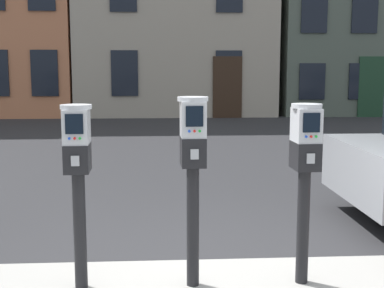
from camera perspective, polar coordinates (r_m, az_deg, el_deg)
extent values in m
plane|color=#28282B|center=(4.30, 2.27, -15.12)|extent=(160.00, 160.00, 0.00)
cylinder|color=black|center=(3.84, -12.11, -9.20)|extent=(0.09, 0.09, 0.85)
cube|color=black|center=(3.72, -12.36, -1.47)|extent=(0.18, 0.24, 0.20)
cube|color=#A5A8AD|center=(3.60, -12.60, -1.81)|extent=(0.06, 0.01, 0.07)
cube|color=#B7BABF|center=(3.69, -12.46, 1.88)|extent=(0.18, 0.23, 0.24)
cube|color=black|center=(3.57, -12.71, 2.13)|extent=(0.12, 0.01, 0.13)
cylinder|color=blue|center=(3.58, -13.22, 0.59)|extent=(0.02, 0.01, 0.02)
cylinder|color=red|center=(3.58, -12.67, 0.60)|extent=(0.02, 0.01, 0.02)
cylinder|color=green|center=(3.57, -12.11, 0.61)|extent=(0.02, 0.01, 0.02)
cylinder|color=#B7BABF|center=(3.68, -12.53, 3.98)|extent=(0.22, 0.22, 0.03)
cylinder|color=black|center=(3.80, 0.09, -8.94)|extent=(0.09, 0.09, 0.88)
cube|color=black|center=(3.67, 0.10, -0.81)|extent=(0.18, 0.24, 0.20)
cube|color=#A5A8AD|center=(3.55, 0.28, -1.13)|extent=(0.06, 0.01, 0.07)
cube|color=#B7BABF|center=(3.65, 0.10, 2.73)|extent=(0.18, 0.23, 0.25)
cube|color=black|center=(3.53, 0.27, 3.03)|extent=(0.12, 0.01, 0.14)
cylinder|color=blue|center=(3.53, -0.29, 1.40)|extent=(0.02, 0.01, 0.02)
cylinder|color=red|center=(3.53, 0.27, 1.41)|extent=(0.02, 0.01, 0.02)
cylinder|color=green|center=(3.54, 0.84, 1.42)|extent=(0.02, 0.01, 0.02)
cylinder|color=#B7BABF|center=(3.63, 0.10, 4.93)|extent=(0.22, 0.22, 0.03)
cylinder|color=black|center=(3.93, 11.99, -8.77)|extent=(0.09, 0.09, 0.85)
cube|color=black|center=(3.82, 12.22, -1.23)|extent=(0.18, 0.24, 0.20)
cube|color=#A5A8AD|center=(3.70, 12.80, -1.55)|extent=(0.06, 0.01, 0.07)
cube|color=#B7BABF|center=(3.79, 12.32, 2.03)|extent=(0.18, 0.23, 0.24)
cube|color=black|center=(3.67, 12.89, 2.28)|extent=(0.12, 0.01, 0.13)
cylinder|color=blue|center=(3.67, 12.33, 0.78)|extent=(0.02, 0.01, 0.02)
cylinder|color=red|center=(3.68, 12.85, 0.79)|extent=(0.02, 0.01, 0.02)
cylinder|color=green|center=(3.69, 13.37, 0.79)|extent=(0.02, 0.01, 0.02)
cylinder|color=#B7BABF|center=(3.77, 12.39, 4.08)|extent=(0.22, 0.22, 0.03)
cylinder|color=black|center=(6.93, 19.83, -3.77)|extent=(0.64, 0.22, 0.64)
cube|color=black|center=(18.30, -15.76, 7.45)|extent=(0.89, 0.06, 1.54)
cube|color=black|center=(17.94, -7.35, 7.65)|extent=(0.90, 0.06, 1.53)
cube|color=black|center=(18.05, 4.02, 7.70)|extent=(0.90, 0.06, 1.53)
cube|color=black|center=(18.06, 3.87, 6.18)|extent=(1.00, 0.07, 2.10)
cube|color=black|center=(18.66, 12.95, 6.66)|extent=(0.90, 0.06, 1.25)
cube|color=black|center=(19.22, 17.99, 6.51)|extent=(0.90, 0.06, 1.25)
cube|color=black|center=(18.74, 13.18, 13.60)|extent=(0.90, 0.06, 1.25)
cube|color=black|center=(19.30, 18.30, 13.24)|extent=(0.90, 0.06, 1.25)
cube|color=#193823|center=(19.38, 19.05, 5.89)|extent=(1.00, 0.07, 2.10)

